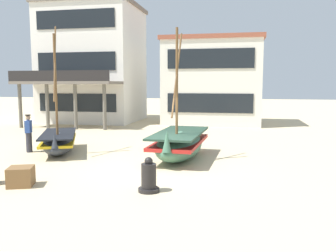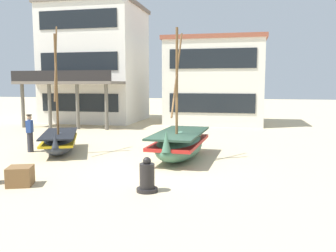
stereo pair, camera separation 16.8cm
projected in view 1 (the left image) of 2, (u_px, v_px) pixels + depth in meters
ground_plane at (163, 167)px, 12.99m from camera, size 120.00×120.00×0.00m
fishing_boat_near_left at (179, 144)px, 14.32m from camera, size 1.95×4.42×5.15m
fishing_boat_centre_large at (59, 141)px, 15.64m from camera, size 2.81×4.09×5.54m
fisherman_by_hull at (29, 134)px, 15.73m from camera, size 0.30×0.40×1.68m
capstan_winch at (149, 178)px, 9.99m from camera, size 0.61×0.61×1.00m
cargo_crate at (21, 177)px, 10.55m from camera, size 0.89×0.89×0.58m
harbor_building_main at (213, 81)px, 27.03m from camera, size 7.39×5.28×6.45m
harbor_building_annex at (93, 64)px, 28.86m from camera, size 7.49×9.37×9.32m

